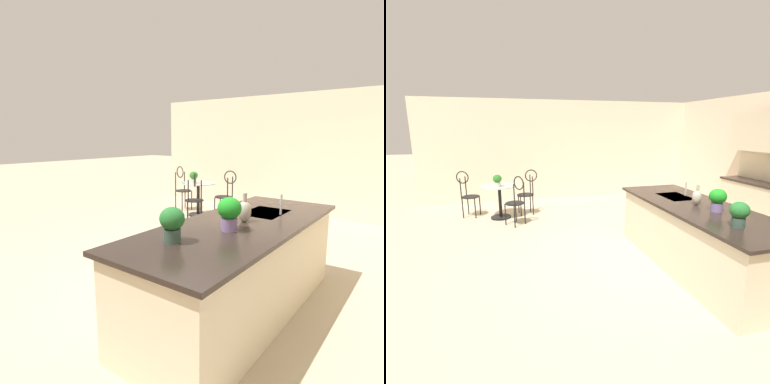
{
  "view_description": "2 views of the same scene",
  "coord_description": "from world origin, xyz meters",
  "views": [
    {
      "loc": [
        3.0,
        2.3,
        1.74
      ],
      "look_at": [
        -0.82,
        -0.59,
        0.92
      ],
      "focal_mm": 30.23,
      "sensor_mm": 36.0,
      "label": 1
    },
    {
      "loc": [
        3.51,
        -1.72,
        1.98
      ],
      "look_at": [
        -1.42,
        -0.43,
        0.8
      ],
      "focal_mm": 26.24,
      "sensor_mm": 36.0,
      "label": 2
    }
  ],
  "objects": [
    {
      "name": "ground_plane",
      "position": [
        0.0,
        0.0,
        0.0
      ],
      "size": [
        40.0,
        40.0,
        0.0
      ],
      "primitive_type": "plane",
      "color": "beige"
    },
    {
      "name": "wall_left_window",
      "position": [
        -4.26,
        0.0,
        1.35
      ],
      "size": [
        0.12,
        7.8,
        2.7
      ],
      "primitive_type": "cube",
      "color": "beige",
      "rests_on": "ground"
    },
    {
      "name": "kitchen_island",
      "position": [
        0.3,
        0.85,
        0.46
      ],
      "size": [
        2.8,
        1.06,
        0.92
      ],
      "color": "beige",
      "rests_on": "ground"
    },
    {
      "name": "bistro_table",
      "position": [
        -2.74,
        -1.87,
        0.45
      ],
      "size": [
        0.8,
        0.8,
        0.74
      ],
      "color": "black",
      "rests_on": "ground"
    },
    {
      "name": "chair_near_window",
      "position": [
        -3.03,
        -2.56,
        0.57
      ],
      "size": [
        0.47,
        0.52,
        1.04
      ],
      "color": "black",
      "rests_on": "ground"
    },
    {
      "name": "chair_by_island",
      "position": [
        -2.9,
        -1.24,
        0.57
      ],
      "size": [
        0.42,
        0.5,
        1.04
      ],
      "color": "black",
      "rests_on": "ground"
    },
    {
      "name": "chair_toward_desk",
      "position": [
        -2.15,
        -1.53,
        0.57
      ],
      "size": [
        0.53,
        0.53,
        1.04
      ],
      "color": "black",
      "rests_on": "ground"
    },
    {
      "name": "sink_faucet",
      "position": [
        -0.25,
        1.03,
        1.03
      ],
      "size": [
        0.02,
        0.02,
        0.22
      ],
      "primitive_type": "cylinder",
      "color": "#B2B5BA",
      "rests_on": "kitchen_island"
    },
    {
      "name": "potted_plant_on_table",
      "position": [
        -2.6,
        -1.9,
        0.89
      ],
      "size": [
        0.19,
        0.19,
        0.26
      ],
      "color": "beige",
      "rests_on": "bistro_table"
    },
    {
      "name": "potted_plant_counter_near",
      "position": [
        0.6,
        0.9,
        1.09
      ],
      "size": [
        0.21,
        0.21,
        0.3
      ],
      "color": "#7A669E",
      "rests_on": "kitchen_island"
    },
    {
      "name": "potted_plant_counter_far",
      "position": [
        1.15,
        0.7,
        1.08
      ],
      "size": [
        0.2,
        0.2,
        0.28
      ],
      "color": "#385147",
      "rests_on": "kitchen_island"
    },
    {
      "name": "vase_on_counter",
      "position": [
        0.25,
        0.86,
        1.03
      ],
      "size": [
        0.13,
        0.13,
        0.29
      ],
      "color": "#BCB29E",
      "rests_on": "kitchen_island"
    }
  ]
}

